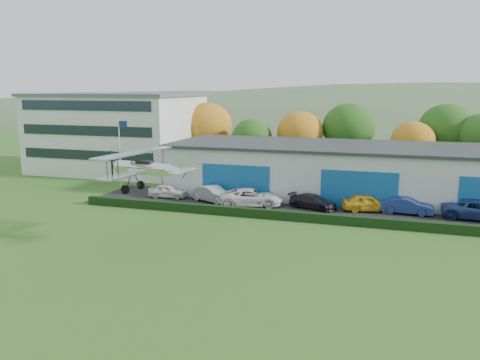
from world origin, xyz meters
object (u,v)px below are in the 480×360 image
(car_2, at_px, (251,197))
(car_5, at_px, (407,206))
(car_0, at_px, (168,191))
(car_6, at_px, (478,210))
(car_1, at_px, (212,194))
(biplane, at_px, (146,167))
(flagpole, at_px, (121,148))
(car_3, at_px, (313,201))
(hangar, at_px, (363,171))
(car_4, at_px, (367,203))
(office_block, at_px, (119,132))

(car_2, bearing_deg, car_5, -100.19)
(car_0, distance_m, car_6, 29.03)
(car_1, height_order, car_6, car_6)
(car_6, xyz_separation_m, biplane, (-23.59, -14.81, 4.83))
(car_6, bearing_deg, car_2, 98.37)
(flagpole, distance_m, car_3, 21.29)
(hangar, bearing_deg, car_2, -140.99)
(car_2, distance_m, car_3, 5.84)
(car_3, relative_size, car_4, 1.01)
(hangar, bearing_deg, car_4, -82.52)
(car_1, relative_size, car_2, 0.82)
(car_3, bearing_deg, car_5, -68.67)
(car_2, bearing_deg, car_3, -97.75)
(car_4, height_order, biplane, biplane)
(car_2, relative_size, car_4, 1.31)
(hangar, height_order, car_2, hangar)
(flagpole, relative_size, car_0, 2.00)
(hangar, distance_m, flagpole, 25.68)
(hangar, relative_size, biplane, 5.26)
(office_block, height_order, flagpole, office_block)
(car_1, height_order, car_5, car_1)
(car_0, relative_size, car_4, 0.89)
(car_1, xyz_separation_m, car_3, (9.90, 0.35, -0.14))
(car_0, bearing_deg, car_4, -92.92)
(car_0, bearing_deg, biplane, -163.57)
(flagpole, bearing_deg, car_6, -1.18)
(office_block, xyz_separation_m, car_4, (33.87, -13.68, -4.40))
(flagpole, bearing_deg, car_4, -1.50)
(hangar, height_order, car_3, hangar)
(car_0, relative_size, car_5, 0.88)
(car_1, height_order, car_2, car_2)
(hangar, relative_size, flagpole, 5.08)
(hangar, height_order, car_5, hangar)
(flagpole, relative_size, car_5, 1.77)
(flagpole, distance_m, car_5, 29.47)
(office_block, relative_size, car_5, 4.56)
(car_4, bearing_deg, car_3, 81.74)
(office_block, height_order, car_1, office_block)
(car_2, xyz_separation_m, car_6, (19.91, 1.24, 0.01))
(car_0, xyz_separation_m, car_2, (9.11, -0.84, 0.14))
(car_2, xyz_separation_m, car_3, (5.79, 0.79, -0.16))
(car_4, distance_m, car_5, 3.44)
(flagpole, distance_m, biplane, 19.29)
(flagpole, xyz_separation_m, car_1, (10.97, -1.52, -3.93))
(car_1, bearing_deg, office_block, 77.17)
(hangar, relative_size, car_4, 9.01)
(car_5, relative_size, car_6, 0.75)
(biplane, bearing_deg, car_5, 47.79)
(office_block, height_order, car_5, office_block)
(car_1, xyz_separation_m, car_4, (14.79, 0.84, -0.03))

